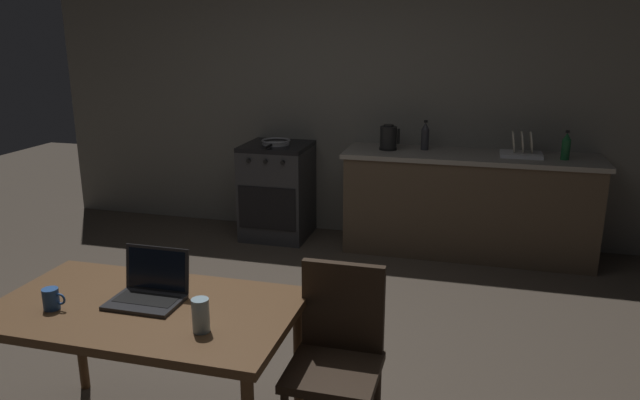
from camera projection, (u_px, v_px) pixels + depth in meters
name	position (u px, v px, depth m)	size (l,w,h in m)	color
ground_plane	(234.00, 369.00, 3.51)	(12.00, 12.00, 0.00)	#473D33
back_wall	(372.00, 99.00, 5.57)	(6.40, 0.10, 2.58)	slate
kitchen_counter	(468.00, 204.00, 5.25)	(2.16, 0.64, 0.89)	#4C3D2D
stove_oven	(277.00, 191.00, 5.68)	(0.60, 0.62, 0.89)	#2D2D30
dining_table	(145.00, 320.00, 2.70)	(1.36, 0.77, 0.72)	brown
chair	(337.00, 351.00, 2.69)	(0.40, 0.40, 0.91)	#2D2116
laptop	(149.00, 291.00, 2.72)	(0.32, 0.25, 0.23)	#232326
electric_kettle	(388.00, 138.00, 5.27)	(0.18, 0.15, 0.22)	black
bottle	(566.00, 146.00, 4.86)	(0.07, 0.07, 0.24)	#19592D
frying_pan	(276.00, 142.00, 5.53)	(0.27, 0.44, 0.05)	gray
coffee_mug	(51.00, 299.00, 2.64)	(0.11, 0.07, 0.10)	#264C8C
drinking_glass	(201.00, 315.00, 2.44)	(0.07, 0.07, 0.14)	#99B7C6
dish_rack	(521.00, 151.00, 5.01)	(0.34, 0.26, 0.21)	silver
bottle_b	(425.00, 136.00, 5.27)	(0.07, 0.07, 0.26)	#2D2D33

